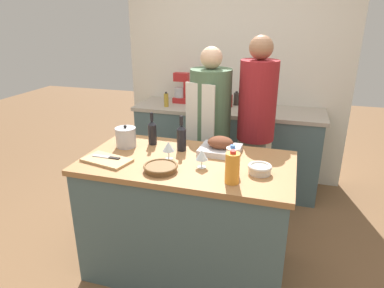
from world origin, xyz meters
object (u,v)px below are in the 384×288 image
condiment_bottle_short (166,100)px  condiment_bottle_tall (236,99)px  stock_pot (126,137)px  stand_mixer (182,90)px  condiment_bottle_extra (230,101)px  roasting_pan (220,147)px  juice_jug (232,168)px  person_cook_aproned (210,129)px  wine_glass_left (202,155)px  person_cook_guest (256,125)px  wine_bottle_dark (152,132)px  wine_glass_right (169,147)px  cutting_board (107,160)px  milk_jug (232,159)px  wine_bottle_green (181,137)px  knife_chef (107,157)px  wicker_basket (161,167)px  mixing_bowl (260,169)px

condiment_bottle_short → condiment_bottle_tall: bearing=22.2°
stock_pot → stand_mixer: (-0.03, 1.47, 0.07)m
condiment_bottle_extra → roasting_pan: bearing=-82.1°
juice_jug → person_cook_aproned: bearing=110.9°
wine_glass_left → person_cook_guest: person_cook_guest is taller
juice_jug → roasting_pan: bearing=110.8°
wine_bottle_dark → wine_glass_left: bearing=-33.0°
wine_glass_left → wine_glass_right: size_ratio=0.97×
cutting_board → wine_glass_left: size_ratio=2.93×
cutting_board → milk_jug: milk_jug is taller
wine_glass_left → condiment_bottle_extra: (-0.12, 1.63, -0.01)m
wine_glass_right → condiment_bottle_tall: condiment_bottle_tall is taller
wine_bottle_green → roasting_pan: bearing=6.5°
wine_glass_left → person_cook_guest: size_ratio=0.07×
roasting_pan → wine_glass_right: bearing=-146.0°
knife_chef → wine_glass_right: bearing=18.9°
wine_bottle_dark → person_cook_guest: size_ratio=0.15×
wicker_basket → juice_jug: 0.49m
wine_glass_left → condiment_bottle_tall: (-0.07, 1.75, -0.01)m
roasting_pan → wine_bottle_dark: size_ratio=1.16×
juice_jug → wine_glass_right: size_ratio=1.62×
knife_chef → condiment_bottle_tall: size_ratio=1.37×
mixing_bowl → wine_glass_right: bearing=175.1°
juice_jug → wine_glass_right: (-0.50, 0.23, -0.01)m
roasting_pan → wine_bottle_green: bearing=-173.5°
juice_jug → person_cook_aproned: size_ratio=0.13×
knife_chef → person_cook_aproned: 1.08m
condiment_bottle_short → person_cook_guest: 1.18m
milk_jug → person_cook_guest: (0.04, 0.92, -0.04)m
knife_chef → person_cook_aproned: (0.52, 0.95, -0.04)m
wicker_basket → condiment_bottle_extra: (0.12, 1.76, 0.05)m
milk_jug → wine_glass_right: bearing=171.4°
milk_jug → wine_bottle_green: bearing=149.4°
stock_pot → condiment_bottle_extra: (0.54, 1.42, -0.00)m
roasting_pan → knife_chef: 0.82m
stock_pot → wine_bottle_dark: wine_bottle_dark is taller
condiment_bottle_extra → milk_jug: bearing=-78.6°
milk_jug → condiment_bottle_extra: 1.66m
milk_jug → wine_glass_left: 0.21m
roasting_pan → milk_jug: (0.14, -0.29, 0.03)m
stand_mixer → mixing_bowl: bearing=-56.9°
juice_jug → milk_jug: bearing=100.4°
roasting_pan → person_cook_guest: person_cook_guest is taller
condiment_bottle_extra → person_cook_guest: size_ratio=0.09×
wicker_basket → wine_glass_right: wine_glass_right is taller
juice_jug → wicker_basket: bearing=176.1°
knife_chef → juice_jug: bearing=-5.8°
stand_mixer → wine_bottle_green: bearing=-71.7°
roasting_pan → wine_bottle_green: (-0.29, -0.03, 0.06)m
condiment_bottle_short → person_cook_guest: size_ratio=0.09×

